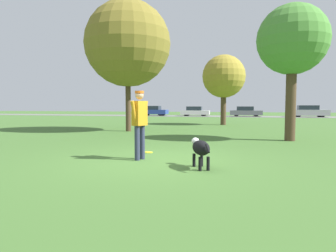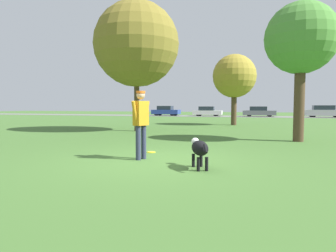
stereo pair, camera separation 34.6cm
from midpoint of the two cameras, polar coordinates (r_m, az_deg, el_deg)
name	(u,v)px [view 2 (the right image)]	position (r m, az deg, el deg)	size (l,w,h in m)	color
ground_plane	(156,160)	(7.63, -1.06, -6.52)	(120.00, 120.00, 0.00)	#426B2D
far_road_strip	(242,116)	(39.96, 14.15, 1.78)	(120.00, 6.00, 0.01)	slate
person	(141,119)	(7.63, -3.91, 1.33)	(0.33, 0.65, 1.75)	#2D334C
dog	(199,149)	(6.61, 7.50, -4.29)	(0.62, 1.00, 0.64)	black
frisbee	(151,152)	(8.87, -2.09, -5.00)	(0.26, 0.26, 0.02)	yellow
tree_mid_center	(234,76)	(22.05, 12.97, 9.19)	(3.07, 3.07, 5.02)	#4C3826
tree_near_left	(136,44)	(16.69, -5.43, 15.25)	(4.57, 4.57, 6.97)	#4C3826
tree_near_right	(301,39)	(12.88, 24.74, 14.75)	(2.70, 2.70, 5.29)	#4C3826
parked_car_blue	(166,111)	(41.85, -0.18, 2.90)	(3.85, 1.85, 1.37)	#284293
parked_car_white	(207,111)	(40.54, 7.74, 2.77)	(3.90, 1.92, 1.29)	white
parked_car_grey	(259,112)	(40.00, 17.18, 2.63)	(4.08, 1.91, 1.29)	slate
parked_car_silver	(324,112)	(40.38, 27.83, 2.45)	(4.41, 1.74, 1.44)	#B7B7BC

